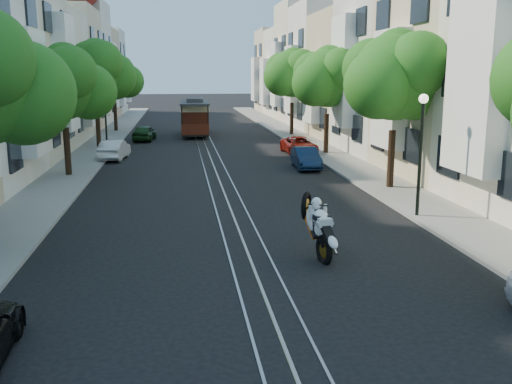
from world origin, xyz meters
name	(u,v)px	position (x,y,z in m)	size (l,w,h in m)	color
ground	(204,141)	(0.00, 28.00, 0.00)	(200.00, 200.00, 0.00)	black
sidewalk_east	(300,139)	(7.25, 28.00, 0.06)	(2.50, 80.00, 0.12)	gray
sidewalk_west	(104,142)	(-7.25, 28.00, 0.06)	(2.50, 80.00, 0.12)	gray
rail_left	(197,141)	(-0.55, 28.00, 0.01)	(0.06, 80.00, 0.02)	gray
rail_slot	(204,141)	(0.00, 28.00, 0.01)	(0.06, 80.00, 0.02)	gray
rail_right	(211,141)	(0.55, 28.00, 0.01)	(0.06, 80.00, 0.02)	gray
lane_line	(204,141)	(0.00, 28.00, 0.00)	(0.08, 80.00, 0.01)	tan
townhouses_east	(361,70)	(11.87, 27.91, 5.18)	(7.75, 72.00, 12.00)	beige
townhouses_west	(32,71)	(-11.87, 27.91, 5.08)	(7.75, 72.00, 11.76)	silver
tree_e_b	(397,79)	(7.26, 8.98, 4.73)	(4.93, 4.08, 6.68)	black
tree_e_c	(329,79)	(7.26, 19.98, 4.60)	(4.84, 3.99, 6.52)	black
tree_e_d	(293,74)	(7.26, 30.98, 4.87)	(5.01, 4.16, 6.85)	black
tree_w_b	(64,85)	(-7.14, 13.98, 4.40)	(4.72, 3.87, 6.27)	black
tree_w_c	(96,71)	(-7.14, 24.98, 5.07)	(5.13, 4.28, 7.09)	black
tree_w_d	(114,77)	(-7.14, 35.98, 4.60)	(4.84, 3.99, 6.52)	black
lamp_east	(421,137)	(6.30, 4.00, 2.85)	(0.32, 0.32, 4.16)	black
lamp_west	(105,108)	(-6.30, 22.00, 2.85)	(0.32, 0.32, 4.16)	black
sportbike_rider	(317,224)	(1.84, 0.30, 0.95)	(0.72, 2.12, 1.77)	black
cable_car	(195,115)	(-0.50, 32.29, 1.63)	(2.46, 7.21, 2.75)	black
parked_car_e_mid	(306,158)	(4.79, 14.91, 0.56)	(1.18, 3.38, 1.11)	#0B1C38
parked_car_e_far	(299,145)	(5.60, 20.47, 0.53)	(1.76, 3.83, 1.06)	maroon
parked_car_w_mid	(114,150)	(-5.60, 19.59, 0.58)	(1.22, 3.51, 1.16)	silver
parked_car_w_far	(144,133)	(-4.40, 28.94, 0.59)	(1.39, 3.46, 1.18)	#163716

